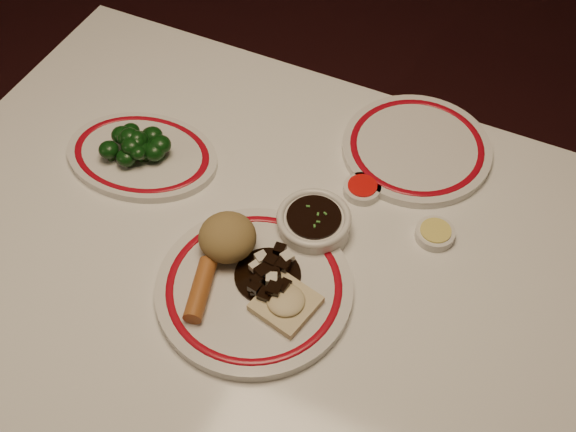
# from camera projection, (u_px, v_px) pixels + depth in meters

# --- Properties ---
(dining_table) EXTENTS (1.20, 0.90, 0.75)m
(dining_table) POSITION_uv_depth(u_px,v_px,m) (255.00, 289.00, 1.22)
(dining_table) COLOR white
(dining_table) RESTS_ON ground
(main_plate) EXTENTS (0.36, 0.36, 0.02)m
(main_plate) POSITION_uv_depth(u_px,v_px,m) (254.00, 288.00, 1.10)
(main_plate) COLOR silver
(main_plate) RESTS_ON dining_table
(rice_mound) EXTENTS (0.09, 0.09, 0.06)m
(rice_mound) POSITION_uv_depth(u_px,v_px,m) (227.00, 237.00, 1.11)
(rice_mound) COLOR olive
(rice_mound) RESTS_ON main_plate
(spring_roll) EXTENTS (0.06, 0.11, 0.03)m
(spring_roll) POSITION_uv_depth(u_px,v_px,m) (201.00, 289.00, 1.07)
(spring_roll) COLOR #AF632B
(spring_roll) RESTS_ON main_plate
(fried_wonton) EXTENTS (0.10, 0.10, 0.02)m
(fried_wonton) POSITION_uv_depth(u_px,v_px,m) (286.00, 302.00, 1.06)
(fried_wonton) COLOR beige
(fried_wonton) RESTS_ON main_plate
(stirfry_heap) EXTENTS (0.10, 0.10, 0.03)m
(stirfry_heap) POSITION_uv_depth(u_px,v_px,m) (270.00, 276.00, 1.09)
(stirfry_heap) COLOR black
(stirfry_heap) RESTS_ON main_plate
(broccoli_plate) EXTENTS (0.30, 0.27, 0.02)m
(broccoli_plate) POSITION_uv_depth(u_px,v_px,m) (142.00, 155.00, 1.27)
(broccoli_plate) COLOR silver
(broccoli_plate) RESTS_ON dining_table
(broccoli_pile) EXTENTS (0.11, 0.10, 0.05)m
(broccoli_pile) POSITION_uv_depth(u_px,v_px,m) (140.00, 144.00, 1.24)
(broccoli_pile) COLOR #23471C
(broccoli_pile) RESTS_ON broccoli_plate
(soy_bowl) EXTENTS (0.12, 0.12, 0.04)m
(soy_bowl) POSITION_uv_depth(u_px,v_px,m) (314.00, 225.00, 1.16)
(soy_bowl) COLOR silver
(soy_bowl) RESTS_ON dining_table
(sweet_sour_dish) EXTENTS (0.06, 0.06, 0.02)m
(sweet_sour_dish) POSITION_uv_depth(u_px,v_px,m) (362.00, 189.00, 1.22)
(sweet_sour_dish) COLOR silver
(sweet_sour_dish) RESTS_ON dining_table
(mustard_dish) EXTENTS (0.06, 0.06, 0.02)m
(mustard_dish) POSITION_uv_depth(u_px,v_px,m) (435.00, 234.00, 1.16)
(mustard_dish) COLOR silver
(mustard_dish) RESTS_ON dining_table
(far_plate) EXTENTS (0.34, 0.34, 0.02)m
(far_plate) POSITION_uv_depth(u_px,v_px,m) (416.00, 148.00, 1.28)
(far_plate) COLOR silver
(far_plate) RESTS_ON dining_table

